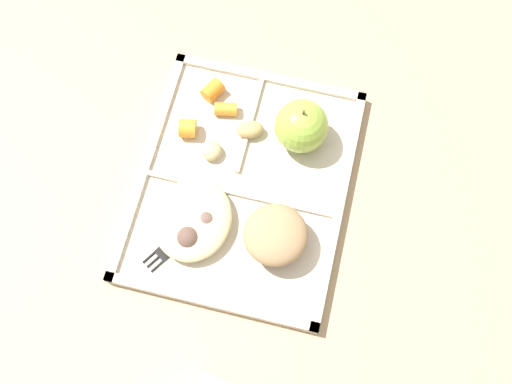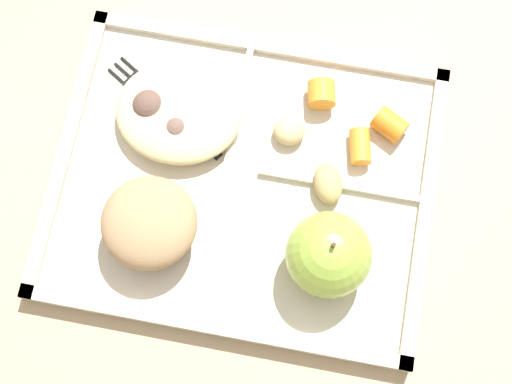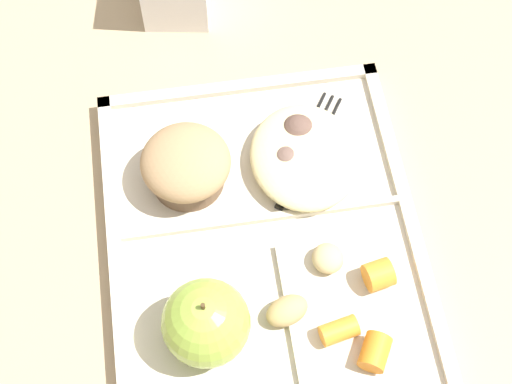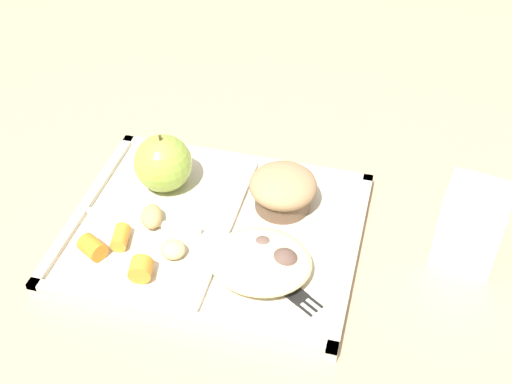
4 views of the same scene
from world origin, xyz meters
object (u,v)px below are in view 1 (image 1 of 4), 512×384
Objects in this scene: bran_muffin at (275,236)px; plastic_fork at (181,237)px; lunch_tray at (242,184)px; green_apple at (301,126)px.

plastic_fork is (0.02, -0.12, -0.03)m from bran_muffin.
bran_muffin reaches higher than lunch_tray.
lunch_tray is 2.77× the size of plastic_fork.
green_apple is 0.97× the size of bran_muffin.
green_apple is at bearing 143.98° from lunch_tray.
lunch_tray is at bearing 147.14° from plastic_fork.
green_apple is (-0.09, 0.06, 0.04)m from lunch_tray.
bran_muffin is at bearing 100.98° from plastic_fork.
green_apple is 0.16m from bran_muffin.
bran_muffin is (0.07, 0.06, 0.03)m from lunch_tray.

